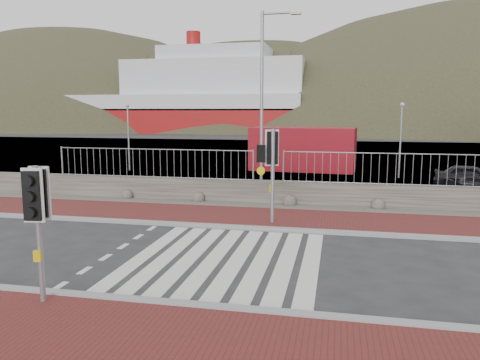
% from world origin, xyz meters
% --- Properties ---
extents(ground, '(220.00, 220.00, 0.00)m').
position_xyz_m(ground, '(0.00, 0.00, 0.00)').
color(ground, '#28282B').
rests_on(ground, ground).
extents(sidewalk_far, '(40.00, 3.00, 0.08)m').
position_xyz_m(sidewalk_far, '(0.00, 4.50, 0.04)').
color(sidewalk_far, maroon).
rests_on(sidewalk_far, ground).
extents(kerb_near, '(40.00, 0.25, 0.12)m').
position_xyz_m(kerb_near, '(0.00, -3.00, 0.05)').
color(kerb_near, gray).
rests_on(kerb_near, ground).
extents(kerb_far, '(40.00, 0.25, 0.12)m').
position_xyz_m(kerb_far, '(0.00, 3.00, 0.05)').
color(kerb_far, gray).
rests_on(kerb_far, ground).
extents(zebra_crossing, '(4.62, 5.60, 0.01)m').
position_xyz_m(zebra_crossing, '(-0.00, 0.00, 0.01)').
color(zebra_crossing, silver).
rests_on(zebra_crossing, ground).
extents(gravel_strip, '(40.00, 1.50, 0.06)m').
position_xyz_m(gravel_strip, '(0.00, 6.50, 0.03)').
color(gravel_strip, '#59544C').
rests_on(gravel_strip, ground).
extents(stone_wall, '(40.00, 0.60, 0.90)m').
position_xyz_m(stone_wall, '(0.00, 7.30, 0.45)').
color(stone_wall, '#49433C').
rests_on(stone_wall, ground).
extents(railing, '(18.07, 0.07, 1.22)m').
position_xyz_m(railing, '(0.00, 7.15, 1.82)').
color(railing, gray).
rests_on(railing, stone_wall).
extents(quay, '(120.00, 40.00, 0.50)m').
position_xyz_m(quay, '(0.00, 27.90, 0.00)').
color(quay, '#4C4C4F').
rests_on(quay, ground).
extents(water, '(220.00, 50.00, 0.05)m').
position_xyz_m(water, '(0.00, 62.90, 0.00)').
color(water, '#3F4C54').
rests_on(water, ground).
extents(ferry, '(50.00, 16.00, 20.00)m').
position_xyz_m(ferry, '(-24.65, 67.90, 5.36)').
color(ferry, maroon).
rests_on(ferry, ground).
extents(hills_backdrop, '(254.00, 90.00, 100.00)m').
position_xyz_m(hills_backdrop, '(6.74, 87.90, -23.05)').
color(hills_backdrop, '#2E341F').
rests_on(hills_backdrop, ground).
extents(traffic_signal_near, '(0.41, 0.28, 2.67)m').
position_xyz_m(traffic_signal_near, '(-2.75, -3.41, 1.93)').
color(traffic_signal_near, gray).
rests_on(traffic_signal_near, ground).
extents(traffic_signal_far, '(0.76, 0.47, 3.10)m').
position_xyz_m(traffic_signal_far, '(0.60, 3.79, 2.26)').
color(traffic_signal_far, gray).
rests_on(traffic_signal_far, ground).
extents(streetlight, '(1.60, 0.21, 7.56)m').
position_xyz_m(streetlight, '(-0.30, 8.10, 4.26)').
color(streetlight, gray).
rests_on(streetlight, ground).
extents(shipping_container, '(6.56, 3.22, 2.64)m').
position_xyz_m(shipping_container, '(0.53, 18.27, 1.32)').
color(shipping_container, maroon).
rests_on(shipping_container, ground).
extents(car_a, '(3.52, 2.07, 1.12)m').
position_xyz_m(car_a, '(8.95, 13.05, 0.56)').
color(car_a, black).
rests_on(car_a, ground).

